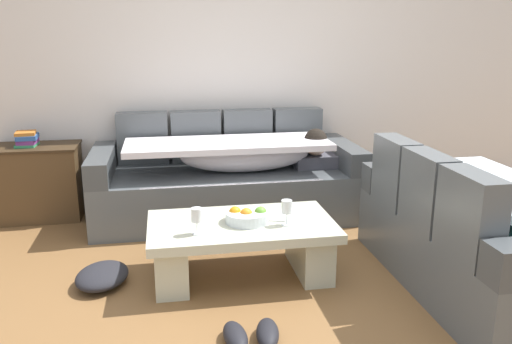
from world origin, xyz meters
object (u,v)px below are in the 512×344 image
(open_magazine, at_px, (266,215))
(pair_of_shoes, at_px, (252,335))
(couch_near_window, at_px, (476,236))
(fruit_bowl, at_px, (247,216))
(coffee_table, at_px, (242,242))
(wine_glass_near_right, at_px, (287,208))
(couch_along_wall, at_px, (231,179))
(book_stack_on_cabinet, at_px, (27,139))
(side_cabinet, at_px, (38,182))
(crumpled_garment, at_px, (102,276))
(wine_glass_near_left, at_px, (197,216))

(open_magazine, relative_size, pair_of_shoes, 0.87)
(couch_near_window, bearing_deg, fruit_bowl, 74.78)
(open_magazine, xyz_separation_m, pair_of_shoes, (-0.25, -0.86, -0.34))
(coffee_table, distance_m, wine_glass_near_right, 0.39)
(couch_along_wall, distance_m, coffee_table, 1.20)
(wine_glass_near_right, bearing_deg, book_stack_on_cabinet, 141.00)
(coffee_table, bearing_deg, pair_of_shoes, -94.86)
(couch_near_window, height_order, side_cabinet, couch_near_window)
(couch_near_window, height_order, wine_glass_near_right, couch_near_window)
(wine_glass_near_right, height_order, open_magazine, wine_glass_near_right)
(couch_along_wall, xyz_separation_m, wine_glass_near_right, (0.19, -1.30, 0.16))
(couch_along_wall, height_order, crumpled_garment, couch_along_wall)
(fruit_bowl, distance_m, book_stack_on_cabinet, 2.19)
(couch_along_wall, height_order, pair_of_shoes, couch_along_wall)
(open_magazine, distance_m, crumpled_garment, 1.13)
(coffee_table, bearing_deg, couch_along_wall, 85.95)
(wine_glass_near_right, distance_m, open_magazine, 0.24)
(wine_glass_near_right, height_order, pair_of_shoes, wine_glass_near_right)
(coffee_table, xyz_separation_m, open_magazine, (0.18, 0.09, 0.15))
(book_stack_on_cabinet, relative_size, pair_of_shoes, 0.67)
(couch_along_wall, height_order, coffee_table, couch_along_wall)
(couch_near_window, distance_m, wine_glass_near_left, 1.75)
(side_cabinet, relative_size, pair_of_shoes, 2.24)
(open_magazine, distance_m, pair_of_shoes, 0.96)
(wine_glass_near_left, relative_size, side_cabinet, 0.23)
(wine_glass_near_right, relative_size, open_magazine, 0.59)
(side_cabinet, bearing_deg, wine_glass_near_left, -51.42)
(fruit_bowl, bearing_deg, coffee_table, 172.52)
(couch_along_wall, height_order, fruit_bowl, couch_along_wall)
(couch_near_window, xyz_separation_m, crumpled_garment, (-2.33, 0.42, -0.27))
(couch_along_wall, relative_size, couch_near_window, 1.33)
(wine_glass_near_right, height_order, side_cabinet, side_cabinet)
(fruit_bowl, height_order, wine_glass_near_right, wine_glass_near_right)
(wine_glass_near_left, bearing_deg, fruit_bowl, 24.66)
(wine_glass_near_left, bearing_deg, open_magazine, 27.28)
(wine_glass_near_left, xyz_separation_m, open_magazine, (0.48, 0.25, -0.11))
(couch_along_wall, distance_m, couch_near_window, 2.07)
(wine_glass_near_left, xyz_separation_m, pair_of_shoes, (0.23, -0.62, -0.45))
(wine_glass_near_right, bearing_deg, fruit_bowl, 157.41)
(fruit_bowl, height_order, pair_of_shoes, fruit_bowl)
(couch_along_wall, distance_m, wine_glass_near_left, 1.41)
(fruit_bowl, bearing_deg, pair_of_shoes, -97.51)
(crumpled_garment, bearing_deg, fruit_bowl, -2.34)
(book_stack_on_cabinet, bearing_deg, fruit_bowl, -40.94)
(couch_near_window, relative_size, wine_glass_near_left, 10.25)
(couch_near_window, bearing_deg, crumpled_garment, 79.84)
(couch_along_wall, distance_m, open_magazine, 1.11)
(book_stack_on_cabinet, bearing_deg, side_cabinet, 6.08)
(couch_near_window, relative_size, pair_of_shoes, 5.29)
(couch_near_window, distance_m, book_stack_on_cabinet, 3.55)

